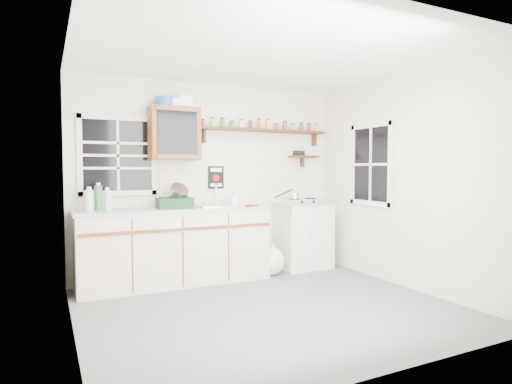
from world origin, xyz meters
TOP-DOWN VIEW (x-y plane):
  - room at (0.00, 0.00)m, footprint 3.64×3.24m
  - main_cabinet at (-0.58, 1.30)m, footprint 2.31×0.63m
  - right_cabinet at (1.25, 1.32)m, footprint 0.73×0.57m
  - sink at (-0.05, 1.30)m, footprint 0.52×0.44m
  - upper_cabinet at (-0.55, 1.44)m, footprint 0.60×0.32m
  - upper_cabinet_clutter at (-0.57, 1.44)m, footprint 0.44×0.24m
  - spice_shelf at (0.72, 1.51)m, footprint 1.91×0.18m
  - secondary_shelf at (1.36, 1.52)m, footprint 0.45×0.16m
  - warning_sign at (0.05, 1.59)m, footprint 0.22×0.02m
  - window_back at (-1.20, 1.59)m, footprint 0.93×0.03m
  - window_right at (1.79, 0.55)m, footprint 0.03×0.78m
  - water_bottles at (-1.46, 1.32)m, footprint 0.28×0.14m
  - dish_rack at (-0.58, 1.30)m, footprint 0.42×0.33m
  - soap_bottle at (0.22, 1.36)m, footprint 0.10×0.10m
  - rag at (0.34, 1.10)m, footprint 0.15×0.14m
  - hotplate at (1.23, 1.31)m, footprint 0.53×0.30m
  - saucepan at (1.09, 1.31)m, footprint 0.30×0.24m
  - trash_bag at (0.65, 1.14)m, footprint 0.39×0.35m

SIDE VIEW (x-z plane):
  - trash_bag at x=0.65m, z-range -0.03..0.41m
  - right_cabinet at x=1.25m, z-range 0.00..0.91m
  - main_cabinet at x=-0.58m, z-range 0.00..0.92m
  - rag at x=0.34m, z-range 0.92..0.94m
  - sink at x=-0.05m, z-range 0.79..1.08m
  - hotplate at x=1.23m, z-range 0.91..0.98m
  - soap_bottle at x=0.22m, z-range 0.92..1.09m
  - dish_rack at x=-0.58m, z-range 0.86..1.17m
  - saucepan at x=1.09m, z-range 0.95..1.09m
  - water_bottles at x=-1.46m, z-range 0.89..1.21m
  - room at x=0.00m, z-range -0.02..2.52m
  - warning_sign at x=0.05m, z-range 1.13..1.43m
  - window_right at x=1.79m, z-range 0.91..1.99m
  - window_back at x=-1.20m, z-range 1.06..2.04m
  - secondary_shelf at x=1.36m, z-range 1.46..1.69m
  - upper_cabinet at x=-0.55m, z-range 1.50..2.15m
  - spice_shelf at x=0.72m, z-range 1.76..2.11m
  - upper_cabinet_clutter at x=-0.57m, z-range 2.14..2.28m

